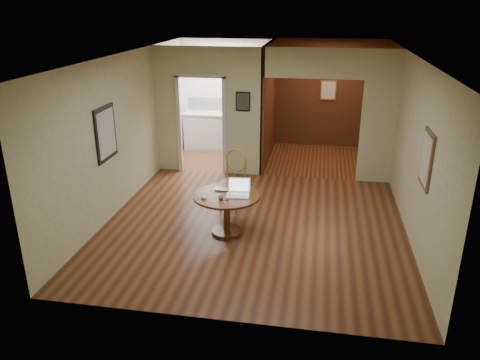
% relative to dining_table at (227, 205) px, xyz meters
% --- Properties ---
extents(floor, '(5.00, 5.00, 0.00)m').
position_rel_dining_table_xyz_m(floor, '(0.39, 0.28, -0.50)').
color(floor, '#4E2216').
rests_on(floor, ground).
extents(room_shell, '(5.20, 7.50, 5.00)m').
position_rel_dining_table_xyz_m(room_shell, '(-0.07, 3.38, 0.79)').
color(room_shell, silver).
rests_on(room_shell, ground).
extents(dining_table, '(1.07, 1.07, 0.67)m').
position_rel_dining_table_xyz_m(dining_table, '(0.00, 0.00, 0.00)').
color(dining_table, brown).
rests_on(dining_table, ground).
extents(chair, '(0.56, 0.56, 1.07)m').
position_rel_dining_table_xyz_m(chair, '(-0.08, 1.03, 0.10)').
color(chair, olive).
rests_on(chair, ground).
extents(open_laptop, '(0.38, 0.34, 0.25)m').
position_rel_dining_table_xyz_m(open_laptop, '(0.18, 0.03, 0.24)').
color(open_laptop, white).
rests_on(open_laptop, dining_table).
extents(closed_laptop, '(0.35, 0.23, 0.03)m').
position_rel_dining_table_xyz_m(closed_laptop, '(-0.06, 0.12, 0.19)').
color(closed_laptop, '#A7A6AB').
rests_on(closed_laptop, dining_table).
extents(mouse, '(0.11, 0.08, 0.04)m').
position_rel_dining_table_xyz_m(mouse, '(-0.32, -0.23, 0.20)').
color(mouse, white).
rests_on(mouse, dining_table).
extents(wine_glass, '(0.08, 0.08, 0.09)m').
position_rel_dining_table_xyz_m(wine_glass, '(-0.04, -0.23, 0.22)').
color(wine_glass, white).
rests_on(wine_glass, dining_table).
extents(pen, '(0.15, 0.02, 0.01)m').
position_rel_dining_table_xyz_m(pen, '(0.01, -0.23, 0.18)').
color(pen, '#0C1358').
rests_on(pen, dining_table).
extents(kitchen_cabinet, '(2.06, 0.60, 0.94)m').
position_rel_dining_table_xyz_m(kitchen_cabinet, '(-0.96, 4.48, -0.02)').
color(kitchen_cabinet, silver).
rests_on(kitchen_cabinet, ground).
extents(grocery_bag, '(0.35, 0.32, 0.28)m').
position_rel_dining_table_xyz_m(grocery_bag, '(-0.19, 4.48, 0.58)').
color(grocery_bag, '#CCB195').
rests_on(grocery_bag, kitchen_cabinet).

